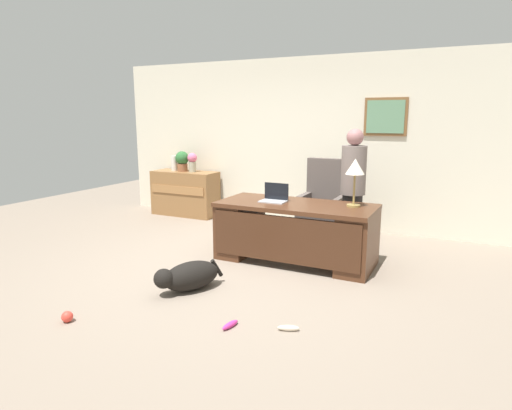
# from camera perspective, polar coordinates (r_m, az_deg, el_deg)

# --- Properties ---
(ground_plane) EXTENTS (12.00, 12.00, 0.00)m
(ground_plane) POSITION_cam_1_polar(r_m,az_deg,el_deg) (5.16, -3.47, -8.59)
(ground_plane) COLOR gray
(back_wall) EXTENTS (7.00, 0.16, 2.70)m
(back_wall) POSITION_cam_1_polar(r_m,az_deg,el_deg) (7.23, 6.71, 8.11)
(back_wall) COLOR beige
(back_wall) RESTS_ON ground_plane
(desk) EXTENTS (1.91, 0.84, 0.73)m
(desk) POSITION_cam_1_polar(r_m,az_deg,el_deg) (5.38, 5.08, -3.30)
(desk) COLOR #4C2B19
(desk) RESTS_ON ground_plane
(credenza) EXTENTS (1.21, 0.50, 0.80)m
(credenza) POSITION_cam_1_polar(r_m,az_deg,el_deg) (8.04, -9.22, 1.53)
(credenza) COLOR olive
(credenza) RESTS_ON ground_plane
(armchair) EXTENTS (0.60, 0.59, 1.18)m
(armchair) POSITION_cam_1_polar(r_m,az_deg,el_deg) (6.32, 8.84, -0.10)
(armchair) COLOR #564C47
(armchair) RESTS_ON ground_plane
(person_standing) EXTENTS (0.32, 0.32, 1.62)m
(person_standing) POSITION_cam_1_polar(r_m,az_deg,el_deg) (5.82, 12.52, 1.94)
(person_standing) COLOR #262323
(person_standing) RESTS_ON ground_plane
(dog_lying) EXTENTS (0.55, 0.72, 0.30)m
(dog_lying) POSITION_cam_1_polar(r_m,az_deg,el_deg) (4.61, -8.85, -9.16)
(dog_lying) COLOR black
(dog_lying) RESTS_ON ground_plane
(laptop) EXTENTS (0.32, 0.22, 0.22)m
(laptop) POSITION_cam_1_polar(r_m,az_deg,el_deg) (5.43, 2.44, 1.05)
(laptop) COLOR #B2B5BA
(laptop) RESTS_ON desk
(desk_lamp) EXTENTS (0.22, 0.22, 0.56)m
(desk_lamp) POSITION_cam_1_polar(r_m,az_deg,el_deg) (5.19, 12.81, 4.54)
(desk_lamp) COLOR #9E8447
(desk_lamp) RESTS_ON desk
(vase_with_flowers) EXTENTS (0.17, 0.17, 0.34)m
(vase_with_flowers) POSITION_cam_1_polar(r_m,az_deg,el_deg) (7.87, -8.32, 5.68)
(vase_with_flowers) COLOR #A9A68F
(vase_with_flowers) RESTS_ON credenza
(vase_empty) EXTENTS (0.11, 0.11, 0.27)m
(vase_empty) POSITION_cam_1_polar(r_m,az_deg,el_deg) (8.10, -10.62, 5.37)
(vase_empty) COLOR silver
(vase_empty) RESTS_ON credenza
(potted_plant) EXTENTS (0.24, 0.24, 0.36)m
(potted_plant) POSITION_cam_1_polar(r_m,az_deg,el_deg) (7.99, -9.61, 5.78)
(potted_plant) COLOR brown
(potted_plant) RESTS_ON credenza
(dog_toy_ball) EXTENTS (0.10, 0.10, 0.10)m
(dog_toy_ball) POSITION_cam_1_polar(r_m,az_deg,el_deg) (4.28, -23.43, -13.23)
(dog_toy_ball) COLOR #E53F33
(dog_toy_ball) RESTS_ON ground_plane
(dog_toy_bone) EXTENTS (0.19, 0.11, 0.05)m
(dog_toy_bone) POSITION_cam_1_polar(r_m,az_deg,el_deg) (3.82, 4.26, -15.73)
(dog_toy_bone) COLOR beige
(dog_toy_bone) RESTS_ON ground_plane
(dog_toy_plush) EXTENTS (0.09, 0.20, 0.05)m
(dog_toy_plush) POSITION_cam_1_polar(r_m,az_deg,el_deg) (3.87, -3.39, -15.35)
(dog_toy_plush) COLOR #D8338C
(dog_toy_plush) RESTS_ON ground_plane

